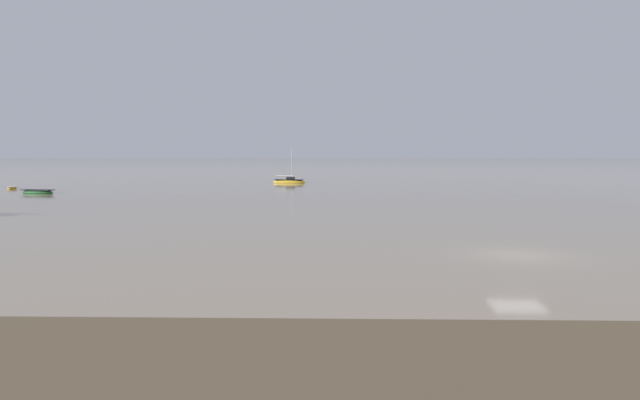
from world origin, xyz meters
TOP-DOWN VIEW (x-y plane):
  - ground_plane at (0.00, 0.00)m, footprint 800.00×800.00m
  - rowboat_moored_0 at (-51.91, 51.45)m, footprint 1.77×3.05m
  - rowboat_moored_1 at (-44.02, 42.34)m, footprint 4.31×2.26m
  - sailboat_moored_1 at (-16.15, 66.98)m, footprint 5.37×2.46m

SIDE VIEW (x-z plane):
  - ground_plane at x=0.00m, z-range 0.00..0.00m
  - rowboat_moored_0 at x=-51.91m, z-range -0.10..0.35m
  - rowboat_moored_1 at x=-44.02m, z-range -0.15..0.50m
  - sailboat_moored_1 at x=-16.15m, z-range -2.65..3.15m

